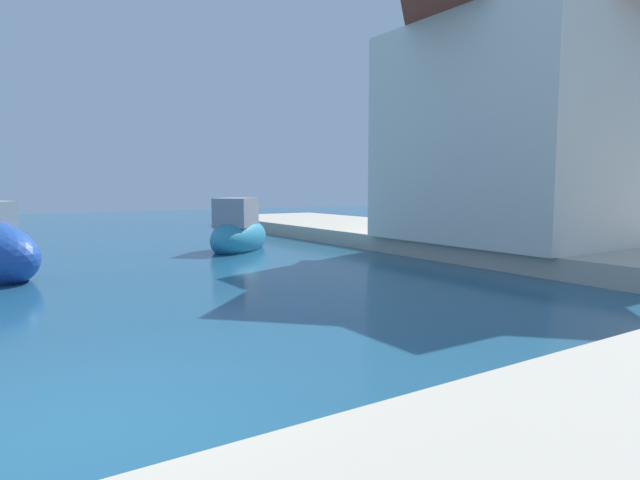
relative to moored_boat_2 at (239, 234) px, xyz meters
The scene contains 5 objects.
ground 12.93m from the moored_boat_2, 120.65° to the right, with size 80.00×80.00×0.00m, color #1E5170.
quay_promenade 11.71m from the moored_boat_2, 101.20° to the right, with size 44.00×32.00×0.50m.
moored_boat_2 is the anchor object (origin of this frame).
waterfront_building_main 9.44m from the moored_boat_2, 42.62° to the right, with size 6.79×6.82×7.18m.
quayside_tree 9.48m from the moored_boat_2, 39.33° to the right, with size 2.88×2.88×4.81m.
Camera 1 is at (-0.64, -4.93, 2.06)m, focal length 30.16 mm.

